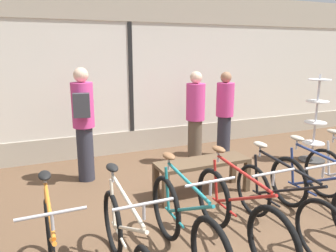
{
  "coord_description": "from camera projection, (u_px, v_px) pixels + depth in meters",
  "views": [
    {
      "loc": [
        -1.91,
        -2.91,
        2.08
      ],
      "look_at": [
        0.0,
        1.51,
        0.95
      ],
      "focal_mm": 35.0,
      "sensor_mm": 36.0,
      "label": 1
    }
  ],
  "objects": [
    {
      "name": "accessory_rack",
      "position": [
        315.0,
        126.0,
        6.13
      ],
      "size": [
        0.48,
        0.48,
        1.65
      ],
      "color": "#333333",
      "rests_on": "ground_plane"
    },
    {
      "name": "customer_near_rack",
      "position": [
        225.0,
        113.0,
        6.37
      ],
      "size": [
        0.41,
        0.41,
        1.67
      ],
      "color": "#2D2D38",
      "rests_on": "ground_plane"
    },
    {
      "name": "customer_mid_floor",
      "position": [
        83.0,
        121.0,
        5.13
      ],
      "size": [
        0.4,
        0.53,
        1.81
      ],
      "color": "#2D2D38",
      "rests_on": "ground_plane"
    },
    {
      "name": "ground_plane",
      "position": [
        219.0,
        232.0,
        3.81
      ],
      "size": [
        24.0,
        24.0,
        0.0
      ],
      "primitive_type": "plane",
      "color": "brown"
    },
    {
      "name": "display_bench",
      "position": [
        203.0,
        167.0,
        4.75
      ],
      "size": [
        1.4,
        0.44,
        0.51
      ],
      "color": "brown",
      "rests_on": "ground_plane"
    },
    {
      "name": "shop_back_wall",
      "position": [
        130.0,
        72.0,
        6.47
      ],
      "size": [
        12.0,
        0.08,
        3.2
      ],
      "color": "#B2A893",
      "rests_on": "ground_plane"
    },
    {
      "name": "customer_by_window",
      "position": [
        195.0,
        116.0,
        5.93
      ],
      "size": [
        0.46,
        0.46,
        1.7
      ],
      "color": "brown",
      "rests_on": "ground_plane"
    },
    {
      "name": "bicycle_right",
      "position": [
        319.0,
        194.0,
        3.94
      ],
      "size": [
        0.46,
        1.72,
        1.03
      ],
      "color": "black",
      "rests_on": "ground_plane"
    },
    {
      "name": "bicycle_center_left",
      "position": [
        185.0,
        226.0,
        3.2
      ],
      "size": [
        0.46,
        1.71,
        1.04
      ],
      "color": "black",
      "rests_on": "ground_plane"
    },
    {
      "name": "bicycle_center",
      "position": [
        239.0,
        215.0,
        3.42
      ],
      "size": [
        0.46,
        1.75,
        1.04
      ],
      "color": "black",
      "rests_on": "ground_plane"
    },
    {
      "name": "bicycle_left",
      "position": [
        127.0,
        246.0,
        2.91
      ],
      "size": [
        0.46,
        1.73,
        1.01
      ],
      "color": "black",
      "rests_on": "ground_plane"
    },
    {
      "name": "bicycle_center_right",
      "position": [
        282.0,
        205.0,
        3.68
      ],
      "size": [
        0.46,
        1.73,
        1.02
      ],
      "color": "black",
      "rests_on": "ground_plane"
    }
  ]
}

